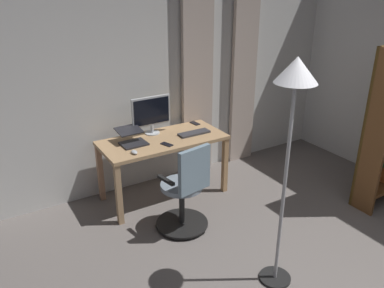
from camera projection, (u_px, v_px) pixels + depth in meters
back_room_partition at (170, 69)px, 4.87m from camera, size 4.92×0.10×2.86m
curtain_left_panel at (244, 72)px, 5.35m from camera, size 0.38×0.06×2.58m
curtain_right_panel at (197, 79)px, 5.00m from camera, size 0.43×0.06×2.58m
desk at (163, 146)px, 4.62m from camera, size 1.46×0.67×0.75m
office_chair at (186, 192)px, 4.04m from camera, size 0.56×0.56×0.99m
computer_monitor at (151, 113)px, 4.63m from camera, size 0.49×0.18×0.45m
computer_keyboard at (194, 133)px, 4.71m from camera, size 0.39×0.13×0.02m
laptop at (132, 139)px, 4.43m from camera, size 0.29×0.35×0.16m
computer_mouse at (134, 152)px, 4.19m from camera, size 0.06×0.10×0.04m
cell_phone_by_monitor at (195, 123)px, 5.04m from camera, size 0.08×0.15×0.01m
cell_phone_face_up at (167, 144)px, 4.41m from camera, size 0.11×0.16×0.01m
floor_lamp at (294, 100)px, 2.87m from camera, size 0.32×0.32×1.98m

